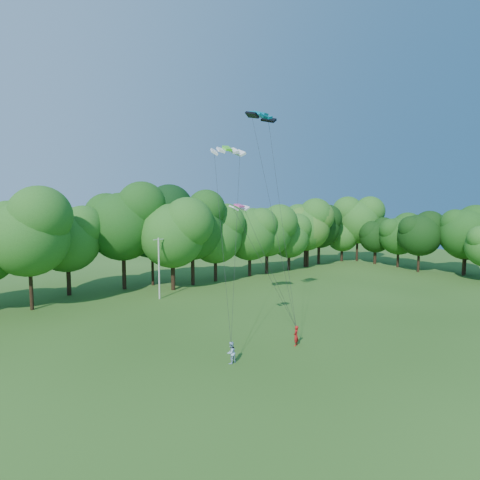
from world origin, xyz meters
TOP-DOWN VIEW (x-y plane):
  - ground at (0.00, 0.00)m, footprint 160.00×160.00m
  - utility_pole at (-0.02, 29.79)m, footprint 1.42×0.49m
  - kite_flyer_left at (2.41, 9.44)m, footprint 0.70×0.61m
  - kite_flyer_right at (-3.63, 9.74)m, footprint 0.87×0.75m
  - kite_teal at (3.36, 15.14)m, footprint 3.21×1.98m
  - kite_green at (1.46, 17.59)m, footprint 3.32×2.20m
  - kite_pink at (-0.97, 12.41)m, footprint 1.57×0.78m
  - tree_back_center at (2.48, 37.57)m, footprint 9.45×9.45m
  - tree_back_east at (31.49, 35.84)m, footprint 8.42×8.42m
  - tree_flank_east at (46.46, 15.59)m, footprint 8.06×8.06m

SIDE VIEW (x-z plane):
  - ground at x=0.00m, z-range 0.00..0.00m
  - kite_flyer_right at x=-3.63m, z-range 0.00..1.53m
  - kite_flyer_left at x=2.41m, z-range 0.00..1.60m
  - utility_pole at x=-0.02m, z-range 0.13..7.43m
  - tree_flank_east at x=46.46m, z-range 1.46..13.18m
  - tree_back_east at x=31.49m, z-range 1.52..13.77m
  - tree_back_center at x=2.48m, z-range 1.71..15.47m
  - kite_pink at x=-0.97m, z-range 10.89..11.18m
  - kite_green at x=1.46m, z-range 15.90..16.58m
  - kite_teal at x=3.36m, z-range 18.87..19.44m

